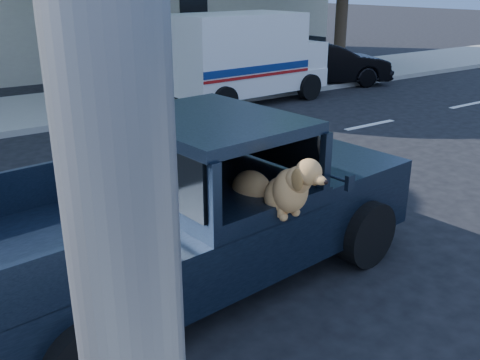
# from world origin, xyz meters

# --- Properties ---
(ground) EXTENTS (120.00, 120.00, 0.00)m
(ground) POSITION_xyz_m (0.00, 0.00, 0.00)
(ground) COLOR black
(ground) RESTS_ON ground
(lane_stripes) EXTENTS (21.60, 0.14, 0.01)m
(lane_stripes) POSITION_xyz_m (2.00, 3.40, 0.01)
(lane_stripes) COLOR silver
(lane_stripes) RESTS_ON ground
(pickup_truck) EXTENTS (5.51, 2.91, 1.90)m
(pickup_truck) POSITION_xyz_m (0.88, -0.41, 0.64)
(pickup_truck) COLOR black
(pickup_truck) RESTS_ON ground
(mail_truck) EXTENTS (4.59, 2.52, 2.45)m
(mail_truck) POSITION_xyz_m (7.11, 7.39, 1.07)
(mail_truck) COLOR silver
(mail_truck) RESTS_ON ground
(parked_sedan) EXTENTS (2.95, 4.52, 1.41)m
(parked_sedan) POSITION_xyz_m (10.69, 7.91, 0.70)
(parked_sedan) COLOR black
(parked_sedan) RESTS_ON ground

